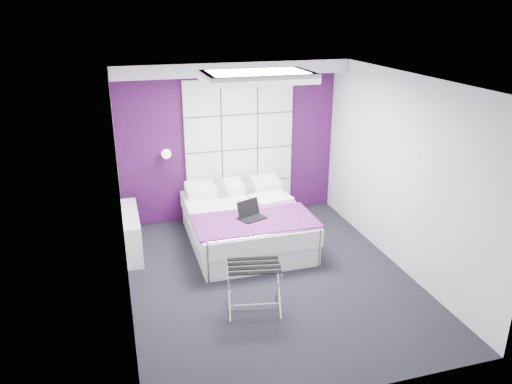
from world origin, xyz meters
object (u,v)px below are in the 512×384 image
nightstand (200,195)px  bed (245,223)px  wall_lamp (166,153)px  luggage_rack (254,288)px  radiator (132,232)px  laptop (251,213)px

nightstand → bed: bearing=-60.7°
wall_lamp → luggage_rack: (0.64, -2.71, -0.92)m
radiator → laptop: size_ratio=3.37×
radiator → bed: (1.65, -0.18, 0.00)m
laptop → radiator: bearing=137.5°
radiator → wall_lamp: bearing=49.9°
radiator → nightstand: (1.14, 0.72, 0.18)m
radiator → nightstand: bearing=32.2°
wall_lamp → bed: wall_lamp is taller
radiator → laptop: (1.63, -0.60, 0.34)m
radiator → nightstand: size_ratio=3.03×
bed → laptop: size_ratio=5.75×
nightstand → laptop: (0.49, -1.32, 0.15)m
wall_lamp → bed: 1.66m
radiator → nightstand: 1.36m
wall_lamp → luggage_rack: wall_lamp is taller
wall_lamp → nightstand: (0.50, -0.04, -0.74)m
laptop → wall_lamp: bearing=103.8°
bed → laptop: (-0.02, -0.41, 0.33)m
wall_lamp → laptop: 1.78m
laptop → nightstand: bearing=88.0°
luggage_rack → radiator: bearing=134.3°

